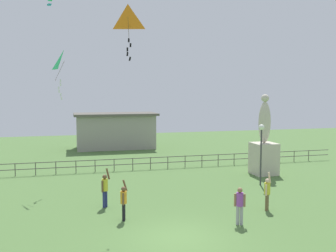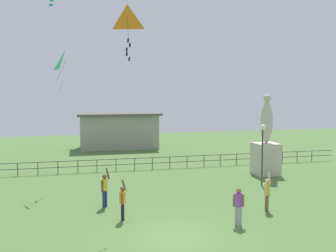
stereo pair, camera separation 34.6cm
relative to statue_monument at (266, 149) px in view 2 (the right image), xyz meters
name	(u,v)px [view 2 (the right image)]	position (x,y,z in m)	size (l,w,h in m)	color
ground_plane	(176,238)	(-9.49, -10.12, -1.88)	(80.00, 80.00, 0.00)	#4C7038
statue_monument	(266,149)	(0.00, 0.00, 0.00)	(1.67, 1.67, 5.86)	beige
lamppost	(263,141)	(-1.82, -2.90, 1.04)	(0.36, 0.36, 3.95)	#38383D
person_0	(105,188)	(-12.01, -5.15, -0.85)	(0.50, 0.46, 2.03)	navy
person_1	(238,204)	(-6.36, -9.33, -0.89)	(0.48, 0.32, 1.71)	#99999E
person_2	(267,192)	(-4.10, -7.76, -0.91)	(0.46, 0.40, 1.93)	brown
person_3	(123,200)	(-11.35, -7.44, -0.92)	(0.37, 0.49, 1.90)	black
kite_1	(65,63)	(-13.97, 0.45, 5.98)	(1.04, 0.96, 3.12)	#1EB759
kite_2	(127,18)	(-10.91, -6.35, 7.63)	(1.20, 0.74, 2.64)	orange
waterfront_railing	(125,162)	(-9.81, 3.88, -1.25)	(36.03, 0.06, 0.95)	#4C4742
pavilion_building	(119,130)	(-8.93, 15.88, 0.05)	(8.73, 4.39, 3.79)	gray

